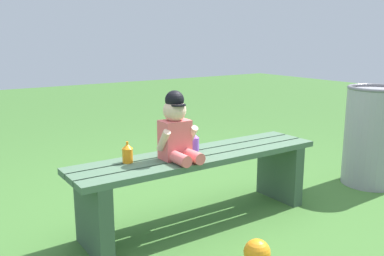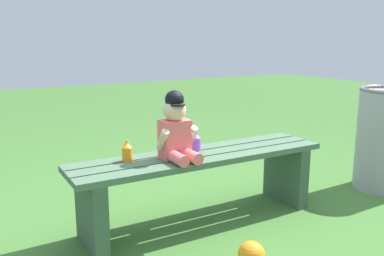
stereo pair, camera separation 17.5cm
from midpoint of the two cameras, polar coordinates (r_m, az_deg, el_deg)
ground_plane at (r=2.76m, az=-0.82°, el=-12.50°), size 16.00×16.00×0.00m
park_bench at (r=2.65m, az=-0.84°, el=-6.41°), size 1.65×0.38×0.45m
child_figure at (r=2.45m, az=-4.16°, el=-0.25°), size 0.23×0.27×0.40m
sippy_cup_left at (r=2.44m, az=-10.76°, el=-3.32°), size 0.06×0.06×0.12m
sippy_cup_right at (r=2.65m, az=-1.59°, el=-1.87°), size 0.06×0.06×0.12m
toy_ball at (r=2.27m, az=6.53°, el=-16.42°), size 0.14×0.14×0.14m
trash_bin at (r=3.57m, az=22.02°, el=-0.96°), size 0.44×0.44×0.79m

